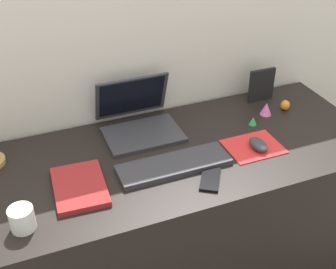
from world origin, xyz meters
TOP-DOWN VIEW (x-y plane):
  - back_wall at (0.00, 0.36)m, footprint 2.78×0.05m
  - desk at (0.00, 0.00)m, footprint 1.58×0.64m
  - laptop at (-0.07, 0.21)m, footprint 0.30×0.28m
  - keyboard at (-0.04, -0.08)m, footprint 0.41×0.13m
  - mousepad at (0.29, -0.08)m, footprint 0.21×0.17m
  - mouse at (0.30, -0.09)m, footprint 0.06×0.10m
  - cell_phone at (0.05, -0.19)m, footprint 0.12×0.14m
  - notebook_pad at (-0.38, -0.07)m, footprint 0.18×0.25m
  - picture_frame at (0.51, 0.24)m, footprint 0.12×0.02m
  - coffee_mug at (-0.57, -0.19)m, footprint 0.08×0.08m
  - toy_figurine_green at (0.37, 0.07)m, footprint 0.03×0.03m
  - toy_figurine_pink at (0.47, 0.12)m, footprint 0.05×0.05m
  - toy_figurine_orange at (0.57, 0.12)m, footprint 0.04×0.04m

SIDE VIEW (x-z plane):
  - desk at x=0.00m, z-range 0.00..0.74m
  - mousepad at x=0.29m, z-range 0.74..0.74m
  - cell_phone at x=0.05m, z-range 0.74..0.75m
  - keyboard at x=-0.04m, z-range 0.74..0.76m
  - notebook_pad at x=-0.38m, z-range 0.74..0.76m
  - toy_figurine_green at x=0.37m, z-range 0.74..0.78m
  - mouse at x=0.30m, z-range 0.74..0.78m
  - toy_figurine_orange at x=0.57m, z-range 0.74..0.79m
  - toy_figurine_pink at x=0.47m, z-range 0.74..0.79m
  - back_wall at x=0.00m, z-range 0.00..1.55m
  - coffee_mug at x=-0.57m, z-range 0.74..0.82m
  - laptop at x=-0.07m, z-range 0.69..0.90m
  - picture_frame at x=0.51m, z-range 0.74..0.89m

